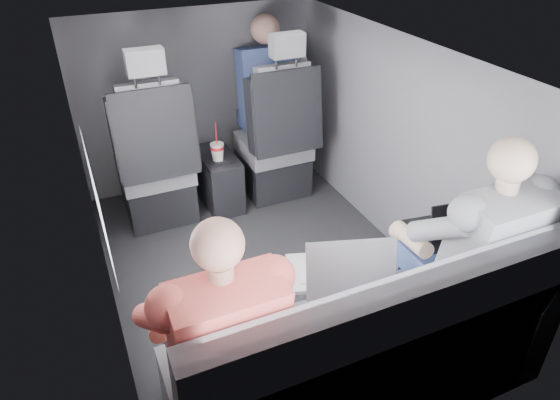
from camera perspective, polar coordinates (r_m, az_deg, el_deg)
name	(u,v)px	position (r m, az deg, el deg)	size (l,w,h in m)	color
floor	(265,270)	(3.16, -1.75, -7.98)	(2.60, 2.60, 0.00)	black
ceiling	(260,54)	(2.52, -2.26, 16.34)	(2.60, 2.60, 0.00)	#B2B2AD
panel_left	(94,212)	(2.63, -20.44, -1.26)	(0.02, 2.60, 1.35)	#56565B
panel_right	(397,147)	(3.19, 13.24, 5.92)	(0.02, 2.60, 1.35)	#56565B
panel_front	(198,100)	(3.91, -9.40, 11.21)	(1.80, 0.02, 1.35)	#56565B
panel_back	(403,338)	(1.88, 13.85, -15.06)	(1.80, 0.02, 1.35)	#56565B
side_window	(97,201)	(2.25, -20.15, -0.15)	(0.02, 0.75, 0.42)	white
seatbelt	(286,103)	(3.45, 0.71, 11.04)	(0.05, 0.01, 0.65)	black
front_seat_left	(156,170)	(3.52, -13.97, 3.40)	(0.52, 0.58, 1.26)	black
front_seat_right	(276,146)	(3.75, -0.42, 6.16)	(0.52, 0.58, 1.26)	black
center_console	(219,179)	(3.74, -6.99, 2.37)	(0.24, 0.48, 0.41)	black
rear_bench	(359,360)	(2.27, 8.97, -17.57)	(1.60, 0.57, 0.92)	#5C5C61
soda_cup	(217,151)	(3.53, -7.17, 5.53)	(0.10, 0.10, 0.29)	white
laptop_white	(214,302)	(2.04, -7.58, -11.47)	(0.33, 0.32, 0.24)	silver
laptop_silver	(337,270)	(2.17, 6.56, -7.98)	(0.43, 0.43, 0.26)	silver
laptop_black	(447,228)	(2.55, 18.59, -3.06)	(0.37, 0.35, 0.24)	black
passenger_rear_left	(218,335)	(1.93, -7.14, -15.08)	(0.48, 0.60, 1.19)	#333338
passenger_rear_right	(467,252)	(2.41, 20.55, -5.59)	(0.51, 0.63, 1.24)	navy
passenger_front_right	(266,89)	(3.84, -1.57, 12.58)	(0.42, 0.42, 0.87)	navy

